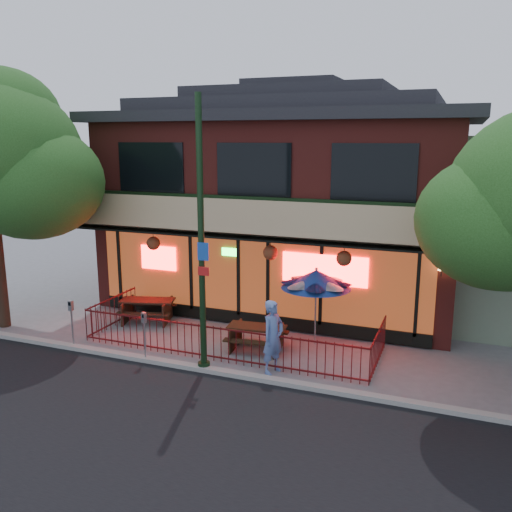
{
  "coord_description": "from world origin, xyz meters",
  "views": [
    {
      "loc": [
        6.04,
        -12.26,
        5.95
      ],
      "look_at": [
        0.54,
        2.0,
        2.6
      ],
      "focal_mm": 38.0,
      "sensor_mm": 36.0,
      "label": 1
    }
  ],
  "objects_px": {
    "street_light": "(202,252)",
    "parking_meter_near": "(144,328)",
    "picnic_table_right": "(257,334)",
    "parking_meter_far": "(72,316)",
    "pedestrian": "(273,337)",
    "patio_umbrella": "(316,279)",
    "picnic_table_left": "(147,307)"
  },
  "relations": [
    {
      "from": "picnic_table_left",
      "to": "picnic_table_right",
      "type": "xyz_separation_m",
      "value": [
        4.24,
        -0.98,
        -0.03
      ]
    },
    {
      "from": "picnic_table_right",
      "to": "parking_meter_far",
      "type": "distance_m",
      "value": 5.33
    },
    {
      "from": "picnic_table_right",
      "to": "pedestrian",
      "type": "height_order",
      "value": "pedestrian"
    },
    {
      "from": "street_light",
      "to": "pedestrian",
      "type": "relative_size",
      "value": 3.64
    },
    {
      "from": "picnic_table_right",
      "to": "street_light",
      "type": "bearing_deg",
      "value": -114.16
    },
    {
      "from": "picnic_table_left",
      "to": "picnic_table_right",
      "type": "height_order",
      "value": "picnic_table_left"
    },
    {
      "from": "picnic_table_left",
      "to": "street_light",
      "type": "bearing_deg",
      "value": -38.74
    },
    {
      "from": "street_light",
      "to": "picnic_table_right",
      "type": "relative_size",
      "value": 3.98
    },
    {
      "from": "picnic_table_left",
      "to": "patio_umbrella",
      "type": "relative_size",
      "value": 0.88
    },
    {
      "from": "parking_meter_near",
      "to": "pedestrian",
      "type": "bearing_deg",
      "value": 9.52
    },
    {
      "from": "picnic_table_right",
      "to": "parking_meter_near",
      "type": "height_order",
      "value": "parking_meter_near"
    },
    {
      "from": "street_light",
      "to": "parking_meter_near",
      "type": "distance_m",
      "value": 2.81
    },
    {
      "from": "patio_umbrella",
      "to": "pedestrian",
      "type": "distance_m",
      "value": 2.56
    },
    {
      "from": "street_light",
      "to": "pedestrian",
      "type": "xyz_separation_m",
      "value": [
        1.74,
        0.5,
        -2.19
      ]
    },
    {
      "from": "street_light",
      "to": "picnic_table_left",
      "type": "relative_size",
      "value": 3.43
    },
    {
      "from": "picnic_table_left",
      "to": "parking_meter_far",
      "type": "relative_size",
      "value": 1.44
    },
    {
      "from": "picnic_table_right",
      "to": "parking_meter_near",
      "type": "bearing_deg",
      "value": -143.68
    },
    {
      "from": "street_light",
      "to": "parking_meter_near",
      "type": "xyz_separation_m",
      "value": [
        -1.73,
        -0.08,
        -2.22
      ]
    },
    {
      "from": "parking_meter_far",
      "to": "picnic_table_right",
      "type": "bearing_deg",
      "value": 19.55
    },
    {
      "from": "pedestrian",
      "to": "parking_meter_far",
      "type": "height_order",
      "value": "pedestrian"
    },
    {
      "from": "street_light",
      "to": "picnic_table_left",
      "type": "xyz_separation_m",
      "value": [
        -3.44,
        2.76,
        -2.66
      ]
    },
    {
      "from": "picnic_table_left",
      "to": "parking_meter_near",
      "type": "bearing_deg",
      "value": -58.85
    },
    {
      "from": "picnic_table_left",
      "to": "parking_meter_far",
      "type": "xyz_separation_m",
      "value": [
        -0.76,
        -2.76,
        0.47
      ]
    },
    {
      "from": "picnic_table_right",
      "to": "pedestrian",
      "type": "relative_size",
      "value": 0.91
    },
    {
      "from": "street_light",
      "to": "picnic_table_left",
      "type": "bearing_deg",
      "value": 141.26
    },
    {
      "from": "street_light",
      "to": "pedestrian",
      "type": "bearing_deg",
      "value": 16.16
    },
    {
      "from": "patio_umbrella",
      "to": "pedestrian",
      "type": "bearing_deg",
      "value": -102.29
    },
    {
      "from": "picnic_table_right",
      "to": "parking_meter_far",
      "type": "height_order",
      "value": "parking_meter_far"
    },
    {
      "from": "street_light",
      "to": "picnic_table_right",
      "type": "height_order",
      "value": "street_light"
    },
    {
      "from": "picnic_table_right",
      "to": "patio_umbrella",
      "type": "relative_size",
      "value": 0.76
    },
    {
      "from": "patio_umbrella",
      "to": "pedestrian",
      "type": "relative_size",
      "value": 1.2
    },
    {
      "from": "patio_umbrella",
      "to": "pedestrian",
      "type": "height_order",
      "value": "patio_umbrella"
    }
  ]
}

